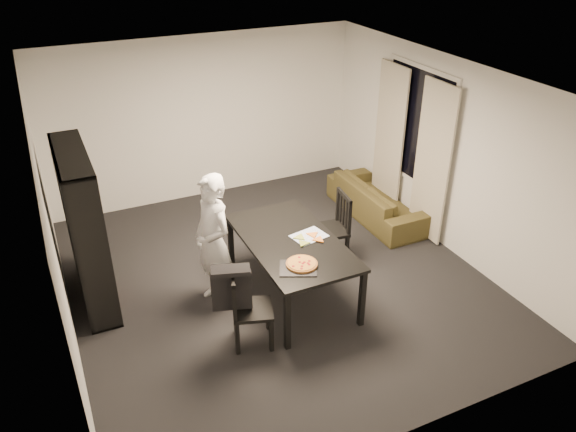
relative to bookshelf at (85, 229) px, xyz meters
name	(u,v)px	position (x,y,z in m)	size (l,w,h in m)	color
room	(275,188)	(2.16, -0.60, 0.35)	(5.01, 5.51, 2.61)	black
window_pane	(417,126)	(4.64, 0.00, 0.55)	(0.02, 1.40, 1.60)	black
window_frame	(417,126)	(4.64, 0.00, 0.55)	(0.03, 1.52, 1.72)	white
curtain_left	(432,163)	(4.56, -0.52, 0.20)	(0.03, 0.70, 2.25)	beige
curtain_right	(389,138)	(4.56, 0.52, 0.20)	(0.03, 0.70, 2.25)	beige
bookshelf	(85,229)	(0.00, 0.00, 0.00)	(0.35, 1.50, 1.90)	black
dining_table	(292,245)	(2.20, -0.98, -0.24)	(1.03, 1.86, 0.77)	black
chair_left	(244,304)	(1.36, -1.57, -0.43)	(0.53, 0.53, 0.92)	black
chair_right	(335,223)	(3.06, -0.52, -0.39)	(0.51, 0.51, 0.98)	black
draped_jacket	(231,287)	(1.24, -1.54, -0.19)	(0.44, 0.29, 0.51)	black
person	(213,242)	(1.32, -0.73, -0.11)	(0.61, 0.40, 1.67)	silver
baking_tray	(298,268)	(2.00, -1.55, -0.17)	(0.40, 0.32, 0.01)	black
pepperoni_pizza	(302,264)	(2.06, -1.52, -0.15)	(0.35, 0.35, 0.03)	#935A2A
kitchen_towel	(309,236)	(2.42, -1.00, -0.17)	(0.40, 0.30, 0.01)	white
pizza_slices	(308,239)	(2.38, -1.06, -0.16)	(0.37, 0.31, 0.01)	gold
sofa	(377,200)	(4.25, 0.27, -0.68)	(1.88, 0.74, 0.55)	#413B1A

